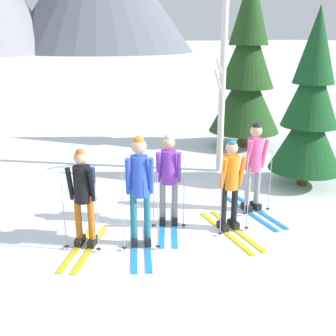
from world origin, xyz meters
TOP-DOWN VIEW (x-y plane):
  - ground_plane at (0.00, 0.00)m, footprint 400.00×400.00m
  - skier_in_black at (-1.39, 0.26)m, footprint 1.19×1.44m
  - skier_in_blue at (-0.59, -0.14)m, footprint 0.91×1.56m
  - skier_in_purple at (0.19, 0.34)m, footprint 1.06×1.61m
  - skier_in_orange at (1.02, -0.37)m, footprint 0.61×1.77m
  - skier_in_pink at (1.92, 0.09)m, footprint 0.61×1.80m
  - pine_tree_near at (3.91, 0.70)m, footprint 1.63×1.63m
  - pine_tree_mid at (4.83, 4.12)m, footprint 2.13×2.13m
  - birch_tree_tall at (2.78, 2.46)m, footprint 0.52×0.44m

SIDE VIEW (x-z plane):
  - ground_plane at x=0.00m, z-range 0.00..0.00m
  - skier_in_orange at x=1.02m, z-range 0.07..1.73m
  - skier_in_black at x=-1.39m, z-range 0.10..1.77m
  - skier_in_purple at x=0.19m, z-range 0.10..1.80m
  - skier_in_pink at x=1.92m, z-range 0.09..1.86m
  - skier_in_blue at x=-0.59m, z-range 0.14..2.00m
  - pine_tree_near at x=3.91m, z-range -0.17..3.76m
  - birch_tree_tall at x=2.78m, z-range 0.01..4.19m
  - pine_tree_mid at x=4.83m, z-range -0.22..4.92m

